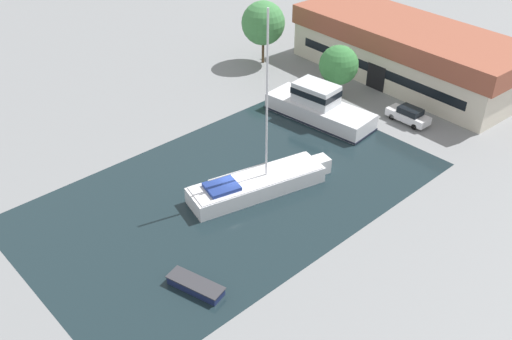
{
  "coord_description": "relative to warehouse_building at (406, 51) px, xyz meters",
  "views": [
    {
      "loc": [
        29.02,
        -24.29,
        27.58
      ],
      "look_at": [
        0.0,
        2.55,
        1.0
      ],
      "focal_mm": 40.0,
      "sensor_mm": 36.0,
      "label": 1
    }
  ],
  "objects": [
    {
      "name": "ground_plane",
      "position": [
        3.77,
        -28.94,
        -3.11
      ],
      "size": [
        440.0,
        440.0,
        0.0
      ],
      "primitive_type": "plane",
      "color": "gray"
    },
    {
      "name": "small_dinghy",
      "position": [
        10.36,
        -37.91,
        -2.78
      ],
      "size": [
        4.23,
        2.34,
        0.64
      ],
      "rotation": [
        0.0,
        0.0,
        1.85
      ],
      "color": "#19234C",
      "rests_on": "water_canal"
    },
    {
      "name": "motor_cruiser",
      "position": [
        0.07,
        -14.54,
        -1.81
      ],
      "size": [
        11.49,
        4.9,
        3.61
      ],
      "rotation": [
        0.0,
        0.0,
        1.67
      ],
      "color": "silver",
      "rests_on": "water_canal"
    },
    {
      "name": "quay_tree_by_water",
      "position": [
        -13.88,
        -8.93,
        1.77
      ],
      "size": [
        5.09,
        5.09,
        7.43
      ],
      "color": "brown",
      "rests_on": "ground"
    },
    {
      "name": "quay_tree_near_building",
      "position": [
        -1.71,
        -9.68,
        0.63
      ],
      "size": [
        4.1,
        4.1,
        5.81
      ],
      "color": "brown",
      "rests_on": "ground"
    },
    {
      "name": "warehouse_building",
      "position": [
        0.0,
        0.0,
        0.0
      ],
      "size": [
        27.21,
        11.44,
        6.15
      ],
      "rotation": [
        0.0,
        0.0,
        -0.05
      ],
      "color": "beige",
      "rests_on": "ground"
    },
    {
      "name": "sailboat_moored",
      "position": [
        5.1,
        -27.32,
        -2.32
      ],
      "size": [
        5.68,
        12.78,
        15.15
      ],
      "rotation": [
        0.0,
        0.0,
        -0.24
      ],
      "color": "white",
      "rests_on": "water_canal"
    },
    {
      "name": "water_canal",
      "position": [
        3.77,
        -28.94,
        -3.11
      ],
      "size": [
        20.28,
        33.94,
        0.01
      ],
      "primitive_type": "cube",
      "color": "#19282D",
      "rests_on": "ground"
    },
    {
      "name": "parked_car",
      "position": [
        6.62,
        -8.55,
        -2.31
      ],
      "size": [
        4.35,
        1.78,
        1.6
      ],
      "rotation": [
        0.0,
        0.0,
        1.55
      ],
      "color": "silver",
      "rests_on": "ground"
    }
  ]
}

